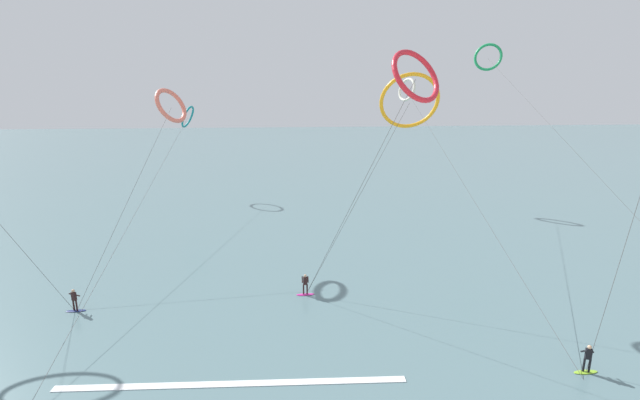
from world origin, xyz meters
The scene contains 11 objects.
sea_water centered at (0.00, 108.82, 0.04)m, with size 400.00×200.00×0.08m, color slate.
surfer_navy centered at (-17.68, 23.39, 0.82)m, with size 1.40×0.68×1.70m.
surfer_lime centered at (13.74, 12.81, 0.82)m, with size 1.40×0.66×1.70m.
surfer_magenta centered at (-1.10, 24.22, 0.82)m, with size 1.40×0.58×1.70m.
kite_ivory centered at (15.69, 54.49, 15.89)m, with size 3.71×44.39×17.62m.
kite_teal centered at (-16.05, 62.01, 11.94)m, with size 2.35×53.20×13.70m.
kite_emerald centered at (27.86, 55.66, 20.48)m, with size 4.76×45.23×22.50m.
kite_coral centered at (-12.93, 37.09, 14.18)m, with size 6.56×15.82×15.91m.
kite_crimson centered at (4.77, 17.85, 16.19)m, with size 7.87×8.11×17.76m.
kite_amber centered at (6.88, 25.42, 14.72)m, with size 10.32×2.53×16.83m.
wave_crest_far centered at (-5.84, 13.92, 0.06)m, with size 18.78×0.50×0.12m, color white.
Camera 1 is at (-3.36, -6.78, 15.14)m, focal length 24.40 mm.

